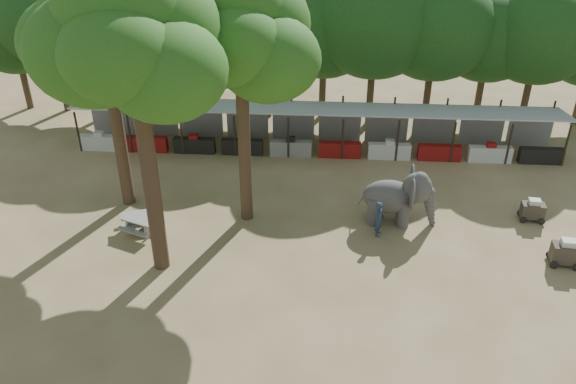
# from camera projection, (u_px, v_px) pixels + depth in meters

# --- Properties ---
(ground) EXTENTS (100.00, 100.00, 0.00)m
(ground) POSITION_uv_depth(u_px,v_px,m) (305.00, 304.00, 21.05)
(ground) COLOR brown
(ground) RESTS_ON ground
(vendor_stalls) EXTENTS (28.00, 2.99, 2.80)m
(vendor_stalls) POSITION_uv_depth(u_px,v_px,m) (316.00, 131.00, 32.52)
(vendor_stalls) COLOR #A3A7AA
(vendor_stalls) RESTS_ON ground
(yard_tree_left) EXTENTS (7.10, 6.90, 11.02)m
(yard_tree_left) POSITION_uv_depth(u_px,v_px,m) (101.00, 33.00, 23.87)
(yard_tree_left) COLOR #332316
(yard_tree_left) RESTS_ON ground
(yard_tree_center) EXTENTS (7.10, 6.90, 12.04)m
(yard_tree_center) POSITION_uv_depth(u_px,v_px,m) (130.00, 40.00, 18.84)
(yard_tree_center) COLOR #332316
(yard_tree_center) RESTS_ON ground
(yard_tree_back) EXTENTS (7.10, 6.90, 11.36)m
(yard_tree_back) POSITION_uv_depth(u_px,v_px,m) (237.00, 33.00, 22.46)
(yard_tree_back) COLOR #332316
(yard_tree_back) RESTS_ON ground
(backdrop_trees) EXTENTS (46.46, 5.95, 8.33)m
(backdrop_trees) POSITION_uv_depth(u_px,v_px,m) (320.00, 34.00, 34.90)
(backdrop_trees) COLOR #332316
(backdrop_trees) RESTS_ON ground
(elephant) EXTENTS (3.49, 2.65, 2.64)m
(elephant) POSITION_uv_depth(u_px,v_px,m) (399.00, 197.00, 25.49)
(elephant) COLOR #413F3F
(elephant) RESTS_ON ground
(handler) EXTENTS (0.49, 0.66, 1.67)m
(handler) POSITION_uv_depth(u_px,v_px,m) (379.00, 219.00, 24.76)
(handler) COLOR #26384C
(handler) RESTS_ON ground
(picnic_table_near) EXTENTS (1.94, 1.85, 0.77)m
(picnic_table_near) POSITION_uv_depth(u_px,v_px,m) (140.00, 224.00, 25.01)
(picnic_table_near) COLOR gray
(picnic_table_near) RESTS_ON ground
(picnic_table_far) EXTENTS (1.83, 1.75, 0.72)m
(picnic_table_far) POSITION_uv_depth(u_px,v_px,m) (138.00, 219.00, 25.45)
(picnic_table_far) COLOR gray
(picnic_table_far) RESTS_ON ground
(cart_front) EXTENTS (1.32, 0.94, 1.20)m
(cart_front) POSITION_uv_depth(u_px,v_px,m) (566.00, 253.00, 22.94)
(cart_front) COLOR #312B23
(cart_front) RESTS_ON ground
(cart_back) EXTENTS (1.19, 0.84, 1.10)m
(cart_back) POSITION_uv_depth(u_px,v_px,m) (533.00, 210.00, 25.99)
(cart_back) COLOR #312B23
(cart_back) RESTS_ON ground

